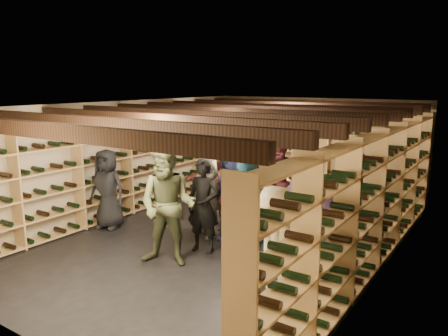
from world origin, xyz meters
TOP-DOWN VIEW (x-y plane):
  - ground at (0.00, 0.00)m, footprint 8.00×8.00m
  - walls at (0.00, 0.00)m, footprint 5.52×8.02m
  - ceiling at (0.00, 0.00)m, footprint 5.50×8.00m
  - ceiling_joists at (0.00, 0.00)m, footprint 5.40×7.12m
  - wine_rack_left at (-2.57, 0.00)m, footprint 0.32×7.50m
  - wine_rack_right at (2.57, 0.00)m, footprint 0.32×7.50m
  - wine_rack_back at (0.00, 3.83)m, footprint 4.70×0.30m
  - crate_stack_left at (0.53, 1.59)m, footprint 0.59×0.51m
  - crate_stack_right at (-0.07, 1.97)m, footprint 0.59×0.50m
  - crate_loose at (1.00, 1.42)m, footprint 0.52×0.36m
  - person_0 at (-2.18, -0.91)m, footprint 0.84×0.64m
  - person_1 at (0.07, -0.84)m, footprint 0.64×0.48m
  - person_2 at (-0.07, -1.57)m, footprint 1.09×0.96m
  - person_3 at (1.93, -1.89)m, footprint 1.11×0.77m
  - person_4 at (1.42, -1.69)m, footprint 1.19×0.82m
  - person_5 at (-0.50, 0.30)m, footprint 1.57×0.73m
  - person_6 at (0.22, -0.15)m, footprint 0.90×0.66m
  - person_7 at (-0.32, -0.21)m, footprint 0.79×0.65m
  - person_8 at (0.69, 0.73)m, footprint 1.12×1.01m
  - person_10 at (-0.06, 0.62)m, footprint 1.02×0.64m
  - person_11 at (1.48, -0.05)m, footprint 1.61×0.80m
  - person_12 at (2.18, 0.19)m, footprint 0.92×0.73m

SIDE VIEW (x-z plane):
  - ground at x=0.00m, z-range 0.00..0.00m
  - crate_loose at x=1.00m, z-range 0.00..0.17m
  - crate_stack_right at x=-0.07m, z-range 0.00..0.51m
  - crate_stack_left at x=0.53m, z-range 0.00..0.85m
  - person_0 at x=-2.18m, z-range 0.00..1.54m
  - person_3 at x=1.93m, z-range 0.00..1.57m
  - person_1 at x=0.07m, z-range 0.00..1.58m
  - person_10 at x=-0.06m, z-range 0.00..1.62m
  - person_5 at x=-0.50m, z-range 0.00..1.63m
  - person_12 at x=2.18m, z-range 0.00..1.66m
  - person_11 at x=1.48m, z-range 0.00..1.66m
  - person_6 at x=0.22m, z-range 0.00..1.70m
  - person_7 at x=-0.32m, z-range 0.00..1.86m
  - person_4 at x=1.42m, z-range 0.00..1.87m
  - person_8 at x=0.69m, z-range 0.00..1.88m
  - person_2 at x=-0.07m, z-range 0.00..1.88m
  - wine_rack_back at x=0.00m, z-range 0.00..2.15m
  - wine_rack_left at x=-2.57m, z-range 0.00..2.15m
  - wine_rack_right at x=2.57m, z-range 0.00..2.15m
  - walls at x=0.00m, z-range 0.00..2.40m
  - ceiling_joists at x=0.00m, z-range 2.17..2.35m
  - ceiling at x=0.00m, z-range 2.40..2.40m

